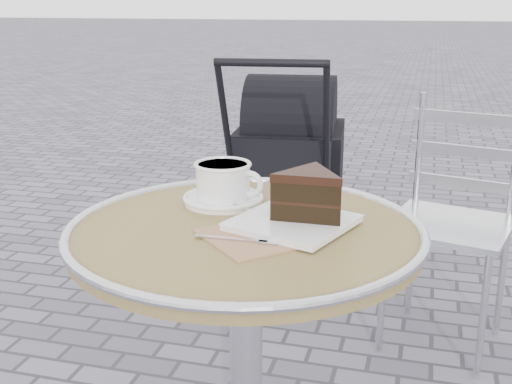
% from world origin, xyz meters
% --- Properties ---
extents(cafe_table, '(0.72, 0.72, 0.74)m').
position_xyz_m(cafe_table, '(0.00, 0.00, 0.57)').
color(cafe_table, silver).
rests_on(cafe_table, ground).
extents(cappuccino_set, '(0.18, 0.18, 0.09)m').
position_xyz_m(cappuccino_set, '(-0.09, 0.15, 0.77)').
color(cappuccino_set, white).
rests_on(cappuccino_set, cafe_table).
extents(cake_plate_set, '(0.33, 0.34, 0.11)m').
position_xyz_m(cake_plate_set, '(0.11, 0.04, 0.78)').
color(cake_plate_set, '#A8785C').
rests_on(cake_plate_set, cafe_table).
extents(bistro_chair, '(0.47, 0.47, 0.86)m').
position_xyz_m(bistro_chair, '(0.46, 1.06, 0.53)').
color(bistro_chair, silver).
rests_on(bistro_chair, ground).
extents(baby_stroller, '(0.52, 0.98, 0.98)m').
position_xyz_m(baby_stroller, '(-0.25, 1.56, 0.44)').
color(baby_stroller, black).
rests_on(baby_stroller, ground).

